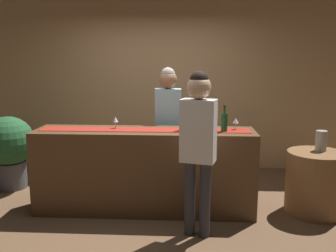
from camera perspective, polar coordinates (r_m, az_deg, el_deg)
ground_plane at (r=4.66m, az=-3.50°, el=-12.64°), size 10.00×10.00×0.00m
back_wall at (r=6.19m, az=-1.57°, el=6.95°), size 6.00×0.12×2.90m
bar_counter at (r=4.49m, az=-3.57°, el=-6.82°), size 2.59×0.60×0.99m
counter_runner_cloth at (r=4.37m, az=-3.64°, el=-0.57°), size 2.46×0.28×0.01m
wine_bottle_clear at (r=4.31m, az=2.41°, el=0.78°), size 0.07×0.07×0.30m
wine_bottle_green at (r=4.29m, az=8.61°, el=0.63°), size 0.07×0.07×0.30m
wine_glass_near_customer at (r=4.42m, az=10.34°, el=0.77°), size 0.07×0.07×0.14m
wine_glass_mid_counter at (r=4.47m, az=-8.07°, el=0.94°), size 0.07×0.07×0.14m
bartender at (r=4.90m, az=-0.01°, el=1.40°), size 0.35×0.24×1.70m
customer_sipping at (r=3.71m, az=4.66°, el=-1.61°), size 0.38×0.28×1.70m
round_side_table at (r=4.77m, az=21.65°, el=-8.06°), size 0.68×0.68×0.74m
vase_on_side_table at (r=4.74m, az=22.42°, el=-2.10°), size 0.13×0.13×0.24m
potted_plant_tall at (r=5.67m, az=-23.21°, el=-2.99°), size 0.70×0.70×1.02m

